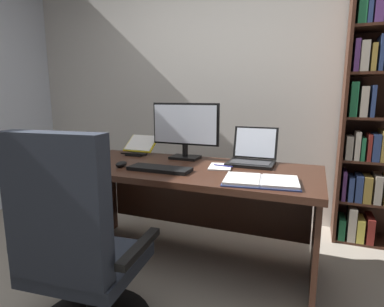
# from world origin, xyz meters

# --- Properties ---
(wall_back) EXTENTS (5.34, 0.12, 2.87)m
(wall_back) POSITION_xyz_m (0.00, 1.90, 1.43)
(wall_back) COLOR beige
(wall_back) RESTS_ON ground
(desk) EXTENTS (1.80, 0.79, 0.73)m
(desk) POSITION_xyz_m (-0.06, 0.83, 0.54)
(desk) COLOR #381E14
(desk) RESTS_ON ground
(office_chair) EXTENTS (0.64, 0.60, 1.07)m
(office_chair) POSITION_xyz_m (-0.25, -0.13, 0.45)
(office_chair) COLOR black
(office_chair) RESTS_ON ground
(monitor) EXTENTS (0.54, 0.16, 0.43)m
(monitor) POSITION_xyz_m (-0.18, 1.02, 0.95)
(monitor) COLOR black
(monitor) RESTS_ON desk
(laptop) EXTENTS (0.33, 0.32, 0.26)m
(laptop) POSITION_xyz_m (0.34, 1.03, 0.78)
(laptop) COLOR black
(laptop) RESTS_ON desk
(keyboard) EXTENTS (0.42, 0.15, 0.02)m
(keyboard) POSITION_xyz_m (-0.18, 0.58, 0.74)
(keyboard) COLOR black
(keyboard) RESTS_ON desk
(computer_mouse) EXTENTS (0.06, 0.10, 0.04)m
(computer_mouse) POSITION_xyz_m (-0.48, 0.58, 0.75)
(computer_mouse) COLOR black
(computer_mouse) RESTS_ON desk
(reading_stand_with_book) EXTENTS (0.26, 0.24, 0.15)m
(reading_stand_with_book) POSITION_xyz_m (-0.61, 1.06, 0.80)
(reading_stand_with_book) COLOR black
(reading_stand_with_book) RESTS_ON desk
(open_binder) EXTENTS (0.45, 0.32, 0.02)m
(open_binder) POSITION_xyz_m (0.49, 0.53, 0.74)
(open_binder) COLOR navy
(open_binder) RESTS_ON desk
(notepad) EXTENTS (0.19, 0.23, 0.01)m
(notepad) POSITION_xyz_m (0.17, 0.82, 0.73)
(notepad) COLOR silver
(notepad) RESTS_ON desk
(pen) EXTENTS (0.14, 0.03, 0.01)m
(pen) POSITION_xyz_m (0.19, 0.82, 0.74)
(pen) COLOR navy
(pen) RESTS_ON notepad
(coffee_mug) EXTENTS (0.09, 0.09, 0.09)m
(coffee_mug) POSITION_xyz_m (-0.76, 0.73, 0.77)
(coffee_mug) COLOR silver
(coffee_mug) RESTS_ON desk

